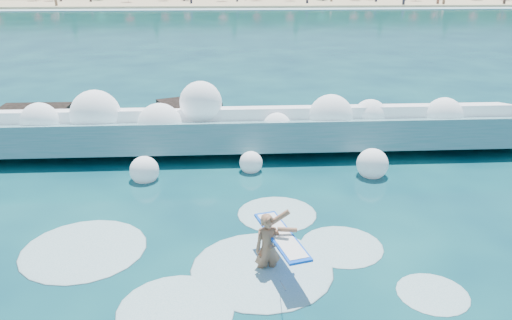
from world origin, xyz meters
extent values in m
plane|color=#083041|center=(0.00, 0.00, 0.00)|extent=(200.00, 200.00, 0.00)
cube|color=tan|center=(0.00, 78.00, 0.20)|extent=(140.00, 20.00, 0.40)
cube|color=silver|center=(0.00, 67.00, 0.04)|extent=(140.00, 5.00, 0.08)
cube|color=teal|center=(1.24, 6.19, 0.49)|extent=(19.71, 3.00, 1.65)
cube|color=white|center=(1.24, 6.99, 0.99)|extent=(19.71, 1.39, 0.77)
cube|color=black|center=(-6.38, 7.76, 0.47)|extent=(2.50, 1.88, 1.35)
cube|color=black|center=(-3.38, 6.96, 0.36)|extent=(2.35, 2.22, 1.04)
cube|color=black|center=(-0.68, 8.16, 0.51)|extent=(2.56, 2.33, 1.45)
imported|color=#9D6749|center=(1.55, -1.32, 0.51)|extent=(0.63, 0.47, 1.55)
cube|color=blue|center=(1.83, -1.27, 0.78)|extent=(1.02, 2.17, 0.05)
cube|color=white|center=(1.83, -1.27, 0.79)|extent=(0.88, 1.98, 0.05)
cylinder|color=black|center=(1.73, -2.52, 0.45)|extent=(0.01, 0.91, 0.43)
sphere|color=white|center=(-5.52, 6.21, 1.13)|extent=(1.25, 1.25, 1.25)
sphere|color=white|center=(-3.78, 6.64, 1.19)|extent=(1.73, 1.73, 1.73)
sphere|color=white|center=(-1.50, 5.92, 1.00)|extent=(1.49, 1.49, 1.49)
sphere|color=white|center=(-0.15, 6.67, 1.57)|extent=(1.47, 1.47, 1.47)
sphere|color=white|center=(2.48, 6.25, 0.76)|extent=(1.01, 1.01, 1.01)
sphere|color=white|center=(4.37, 6.32, 1.09)|extent=(1.53, 1.53, 1.53)
sphere|color=white|center=(5.90, 6.75, 0.95)|extent=(1.21, 1.21, 1.21)
sphere|color=white|center=(8.42, 6.32, 1.05)|extent=(1.29, 1.29, 1.29)
sphere|color=white|center=(-1.74, 3.67, 0.29)|extent=(0.87, 0.87, 0.87)
sphere|color=white|center=(1.47, 4.16, 0.27)|extent=(0.72, 0.72, 0.72)
sphere|color=white|center=(5.14, 3.58, 0.37)|extent=(0.96, 0.96, 0.96)
ellipsoid|color=silver|center=(1.43, -1.29, 0.00)|extent=(3.05, 3.05, 0.15)
ellipsoid|color=silver|center=(-0.27, -2.53, 0.00)|extent=(2.23, 2.23, 0.11)
ellipsoid|color=silver|center=(3.32, -0.48, 0.00)|extent=(1.91, 1.91, 0.10)
ellipsoid|color=silver|center=(-2.54, -0.27, 0.00)|extent=(2.82, 2.82, 0.14)
ellipsoid|color=silver|center=(2.00, 1.21, 0.00)|extent=(2.06, 2.06, 0.10)
ellipsoid|color=silver|center=(4.71, -2.34, 0.00)|extent=(1.42, 1.42, 0.07)
cube|color=#3F332D|center=(-16.95, 70.15, 1.20)|extent=(0.35, 0.22, 1.60)
cube|color=#8C664C|center=(43.57, 69.53, 0.86)|extent=(0.35, 0.22, 1.57)
cube|color=brown|center=(-5.09, 69.24, 0.87)|extent=(0.35, 0.22, 1.58)
camera|label=1|loc=(0.77, -10.26, 5.98)|focal=35.00mm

